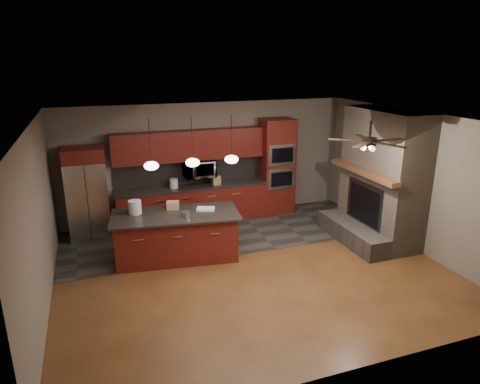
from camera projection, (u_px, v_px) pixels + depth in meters
name	position (u px, v px, depth m)	size (l,w,h in m)	color
ground	(251.00, 268.00, 8.06)	(7.00, 7.00, 0.00)	brown
ceiling	(253.00, 119.00, 7.22)	(7.00, 6.00, 0.02)	white
back_wall	(208.00, 161.00, 10.34)	(7.00, 0.02, 2.80)	#726A5B
right_wall	(411.00, 180.00, 8.76)	(0.02, 6.00, 2.80)	#726A5B
left_wall	(38.00, 222.00, 6.53)	(0.02, 6.00, 2.80)	#726A5B
slate_tile_patch	(223.00, 233.00, 9.68)	(7.00, 2.40, 0.01)	#353330
fireplace_column	(380.00, 182.00, 9.00)	(1.30, 2.10, 2.80)	#6E604F
back_cabinetry	(192.00, 186.00, 10.11)	(3.59, 0.64, 2.20)	#5A1D10
oven_tower	(277.00, 167.00, 10.67)	(0.80, 0.63, 2.38)	#5A1D10
microwave	(199.00, 168.00, 10.06)	(0.73, 0.41, 0.50)	silver
refrigerator	(87.00, 193.00, 9.22)	(0.85, 0.75, 2.00)	silver
kitchen_island	(177.00, 236.00, 8.36)	(2.56, 1.42, 0.92)	#5A1D10
white_bucket	(135.00, 207.00, 8.20)	(0.24, 0.24, 0.26)	silver
paint_can	(186.00, 214.00, 8.06)	(0.16, 0.16, 0.10)	#B2B2B7
paint_tray	(206.00, 209.00, 8.45)	(0.35, 0.24, 0.03)	white
cardboard_box	(173.00, 205.00, 8.47)	(0.24, 0.18, 0.15)	tan
counter_bucket	(174.00, 183.00, 9.90)	(0.19, 0.19, 0.22)	silver
counter_box	(216.00, 180.00, 10.18)	(0.19, 0.15, 0.21)	#9D7D51
pendant_left	(151.00, 166.00, 7.58)	(0.26, 0.26, 0.92)	black
pendant_center	(193.00, 162.00, 7.82)	(0.26, 0.26, 0.92)	black
pendant_right	(231.00, 159.00, 8.05)	(0.26, 0.26, 0.92)	black
ceiling_fan	(369.00, 141.00, 7.18)	(1.27, 1.33, 0.41)	black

